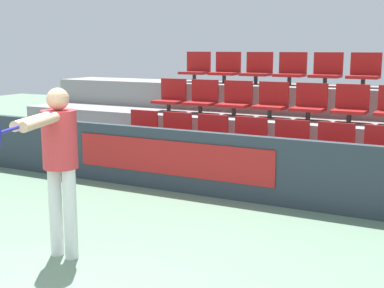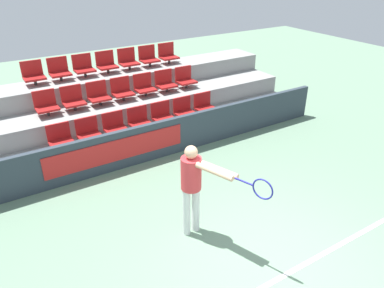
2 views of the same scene
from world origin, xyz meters
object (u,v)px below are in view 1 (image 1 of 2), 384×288
Objects in this scene: stadium_chair_1 at (174,133)px; stadium_chair_2 at (210,136)px; stadium_chair_12 at (351,106)px; stadium_chair_15 at (226,69)px; stadium_chair_4 at (289,143)px; stadium_chair_14 at (196,68)px; stadium_chair_9 at (236,100)px; stadium_chair_6 at (382,151)px; stadium_chair_8 at (202,98)px; stadium_chair_11 at (310,104)px; stadium_chair_5 at (334,147)px; stadium_chair_0 at (141,130)px; stadium_chair_7 at (171,97)px; stadium_chair_19 at (364,72)px; tennis_player at (57,154)px; stadium_chair_16 at (257,70)px; stadium_chair_18 at (326,71)px; stadium_chair_3 at (248,139)px; stadium_chair_17 at (291,70)px; stadium_chair_10 at (271,102)px.

stadium_chair_1 and stadium_chair_2 have the same top height.
stadium_chair_12 is 1.00× the size of stadium_chair_15.
stadium_chair_14 reaches higher than stadium_chair_4.
stadium_chair_4 is 1.00× the size of stadium_chair_9.
stadium_chair_9 is (-2.49, 0.98, 0.46)m from stadium_chair_6.
stadium_chair_8 and stadium_chair_11 have the same top height.
stadium_chair_11 is at bearing 122.49° from stadium_chair_5.
stadium_chair_0 is 1.65m from stadium_chair_9.
stadium_chair_7 is 1.00× the size of stadium_chair_19.
stadium_chair_9 is 4.39m from tennis_player.
stadium_chair_2 is 1.00× the size of stadium_chair_16.
stadium_chair_18 reaches higher than stadium_chair_11.
stadium_chair_19 reaches higher than stadium_chair_3.
stadium_chair_18 reaches higher than stadium_chair_9.
stadium_chair_16 is at bearing 90.00° from stadium_chair_9.
stadium_chair_17 reaches higher than stadium_chair_4.
stadium_chair_6 is at bearing 0.00° from stadium_chair_3.
stadium_chair_8 and stadium_chair_12 have the same top height.
stadium_chair_3 is 1.00× the size of stadium_chair_12.
stadium_chair_7 is 1.00× the size of stadium_chair_17.
stadium_chair_7 is 1.08m from stadium_chair_14.
stadium_chair_9 is (0.62, 0.00, 0.00)m from stadium_chair_8.
stadium_chair_2 is 1.00× the size of stadium_chair_18.
stadium_chair_12 is at bearing 57.51° from stadium_chair_4.
stadium_chair_0 and stadium_chair_5 have the same top height.
stadium_chair_0 is at bearing -90.00° from stadium_chair_14.
stadium_chair_14 is at bearing 90.00° from stadium_chair_0.
stadium_chair_14 is 1.00× the size of stadium_chair_18.
stadium_chair_1 is at bearing -133.69° from stadium_chair_18.
stadium_chair_4 is at bearing -107.66° from stadium_chair_19.
stadium_chair_8 is at bearing -122.49° from stadium_chair_16.
stadium_chair_3 is at bearing -141.87° from stadium_chair_12.
stadium_chair_11 is at bearing 90.00° from stadium_chair_4.
stadium_chair_3 is 2.50m from stadium_chair_19.
stadium_chair_3 is at bearing -57.51° from stadium_chair_15.
stadium_chair_14 is 0.62m from stadium_chair_15.
stadium_chair_9 is 1.00× the size of stadium_chair_19.
stadium_chair_16 is (0.62, 0.98, 0.46)m from stadium_chair_8.
stadium_chair_19 is at bearing 0.00° from stadium_chair_18.
stadium_chair_12 is at bearing 27.63° from stadium_chair_2.
stadium_chair_5 is 1.00× the size of stadium_chair_12.
stadium_chair_5 is (1.24, 0.00, 0.00)m from stadium_chair_3.
stadium_chair_14 is at bearing 141.87° from stadium_chair_9.
stadium_chair_16 reaches higher than stadium_chair_12.
stadium_chair_1 is at bearing 81.78° from tennis_player.
stadium_chair_5 is at bearing 0.00° from stadium_chair_0.
stadium_chair_5 is 1.00× the size of stadium_chair_14.
stadium_chair_3 is 2.16m from stadium_chair_7.
stadium_chair_10 is (0.62, 0.00, 0.00)m from stadium_chair_9.
tennis_player is (-1.20, -3.41, 0.33)m from stadium_chair_4.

